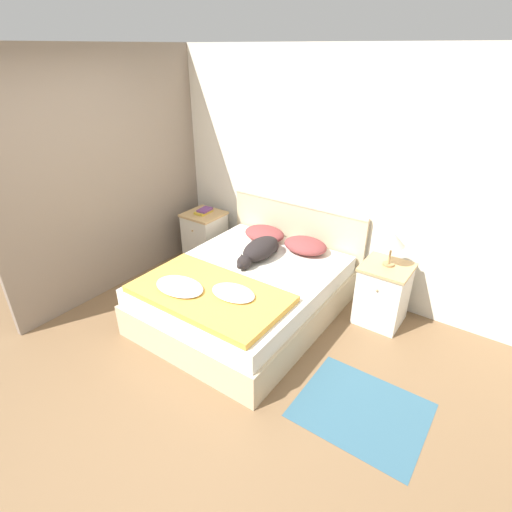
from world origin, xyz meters
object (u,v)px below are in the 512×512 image
(pillow_right, at_px, (305,245))
(table_lamp, at_px, (393,240))
(book_stack, at_px, (204,211))
(pillow_left, at_px, (264,234))
(nightstand_left, at_px, (205,236))
(nightstand_right, at_px, (383,294))
(dog, at_px, (260,250))
(bed, at_px, (245,294))

(pillow_right, xyz_separation_m, table_lamp, (0.91, -0.01, 0.32))
(pillow_right, height_order, book_stack, book_stack)
(pillow_left, height_order, table_lamp, table_lamp)
(nightstand_left, xyz_separation_m, pillow_left, (0.91, 0.03, 0.27))
(nightstand_right, bearing_deg, pillow_left, 178.83)
(nightstand_right, height_order, book_stack, book_stack)
(pillow_left, xyz_separation_m, dog, (0.22, -0.42, 0.02))
(pillow_right, distance_m, dog, 0.53)
(table_lamp, bearing_deg, pillow_right, 179.39)
(nightstand_right, height_order, pillow_right, pillow_right)
(pillow_left, bearing_deg, book_stack, -179.11)
(bed, bearing_deg, nightstand_left, 148.74)
(nightstand_left, distance_m, book_stack, 0.34)
(pillow_right, distance_m, table_lamp, 0.97)
(pillow_right, height_order, dog, dog)
(bed, relative_size, table_lamp, 5.69)
(bed, bearing_deg, book_stack, 148.26)
(dog, xyz_separation_m, table_lamp, (1.23, 0.41, 0.30))
(table_lamp, bearing_deg, dog, -161.67)
(nightstand_left, height_order, pillow_right, pillow_right)
(nightstand_right, distance_m, book_stack, 2.39)
(nightstand_right, height_order, dog, dog)
(pillow_right, bearing_deg, pillow_left, 180.00)
(nightstand_left, relative_size, pillow_right, 1.31)
(pillow_left, bearing_deg, dog, -62.08)
(nightstand_right, bearing_deg, table_lamp, 90.00)
(nightstand_left, relative_size, pillow_left, 1.31)
(nightstand_right, height_order, table_lamp, table_lamp)
(book_stack, xyz_separation_m, table_lamp, (2.37, 0.00, 0.25))
(bed, height_order, pillow_left, pillow_left)
(bed, distance_m, pillow_left, 0.86)
(nightstand_left, bearing_deg, pillow_left, 1.86)
(dog, height_order, book_stack, dog)
(bed, height_order, dog, dog)
(nightstand_left, relative_size, nightstand_right, 1.00)
(nightstand_left, relative_size, book_stack, 2.79)
(bed, xyz_separation_m, table_lamp, (1.18, 0.74, 0.66))
(pillow_right, bearing_deg, nightstand_left, -178.83)
(nightstand_right, distance_m, pillow_left, 1.48)
(bed, distance_m, book_stack, 1.45)
(book_stack, height_order, table_lamp, table_lamp)
(pillow_left, bearing_deg, pillow_right, 0.00)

